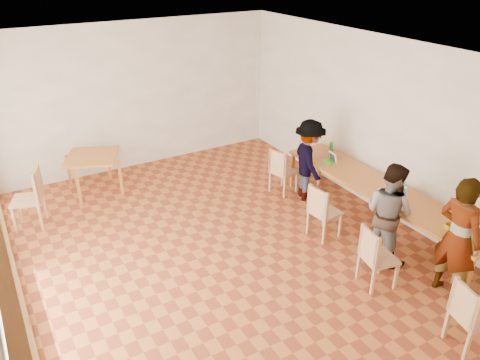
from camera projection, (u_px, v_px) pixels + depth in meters
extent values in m
plane|color=#AB5829|center=(233.00, 257.00, 7.14)|extent=(8.00, 8.00, 0.00)
cube|color=white|center=(137.00, 97.00, 9.56)|extent=(6.00, 0.10, 3.00)
cube|color=white|center=(388.00, 130.00, 7.82)|extent=(0.10, 8.00, 3.00)
cube|color=white|center=(232.00, 57.00, 5.79)|extent=(6.00, 8.00, 0.04)
cube|color=#C67D2C|center=(381.00, 189.00, 7.58)|extent=(0.80, 4.00, 0.05)
cube|color=#C67D2C|center=(468.00, 280.00, 6.10)|extent=(0.06, 0.06, 0.70)
cube|color=#C67D2C|center=(292.00, 170.00, 9.09)|extent=(0.06, 0.06, 0.70)
cube|color=#C67D2C|center=(320.00, 163.00, 9.40)|extent=(0.06, 0.06, 0.70)
cube|color=#C67D2C|center=(92.00, 157.00, 8.74)|extent=(0.90, 0.90, 0.05)
cube|color=#C67D2C|center=(78.00, 188.00, 8.43)|extent=(0.05, 0.05, 0.70)
cube|color=#C67D2C|center=(69.00, 172.00, 9.03)|extent=(0.05, 0.05, 0.70)
cube|color=#C67D2C|center=(121.00, 178.00, 8.78)|extent=(0.05, 0.05, 0.70)
cube|color=#C67D2C|center=(109.00, 163.00, 9.38)|extent=(0.05, 0.05, 0.70)
cube|color=tan|center=(474.00, 317.00, 5.36)|extent=(0.51, 0.51, 0.04)
cube|color=tan|center=(464.00, 304.00, 5.21)|extent=(0.15, 0.42, 0.44)
cube|color=tan|center=(379.00, 258.00, 6.38)|extent=(0.50, 0.50, 0.04)
cube|color=tan|center=(369.00, 246.00, 6.22)|extent=(0.13, 0.42, 0.44)
cube|color=tan|center=(325.00, 212.00, 7.49)|extent=(0.47, 0.47, 0.04)
cube|color=tan|center=(318.00, 202.00, 7.28)|extent=(0.08, 0.43, 0.45)
cube|color=tan|center=(284.00, 171.00, 8.86)|extent=(0.51, 0.51, 0.04)
cube|color=tan|center=(278.00, 163.00, 8.63)|extent=(0.14, 0.42, 0.44)
cube|color=tan|center=(27.00, 200.00, 7.74)|extent=(0.61, 0.61, 0.05)
cube|color=tan|center=(38.00, 184.00, 7.65)|extent=(0.20, 0.47, 0.50)
imported|color=gray|center=(458.00, 238.00, 6.03)|extent=(0.43, 0.65, 1.75)
imported|color=gray|center=(388.00, 213.00, 6.80)|extent=(0.69, 0.83, 1.56)
imported|color=gray|center=(309.00, 160.00, 8.49)|extent=(0.85, 1.12, 1.53)
cube|color=#4DD628|center=(480.00, 241.00, 6.16)|extent=(0.23, 0.28, 0.03)
cube|color=#4DD628|center=(397.00, 196.00, 7.28)|extent=(0.24, 0.29, 0.03)
cube|color=white|center=(403.00, 190.00, 7.26)|extent=(0.13, 0.24, 0.21)
cube|color=#4DD628|center=(329.00, 162.00, 8.44)|extent=(0.19, 0.25, 0.02)
cube|color=white|center=(333.00, 157.00, 8.43)|extent=(0.09, 0.21, 0.19)
imported|color=#C59611|center=(449.00, 228.00, 6.39)|extent=(0.17, 0.17, 0.10)
cylinder|color=#1F6F24|center=(331.00, 149.00, 8.65)|extent=(0.07, 0.07, 0.28)
cylinder|color=silver|center=(309.00, 156.00, 8.60)|extent=(0.07, 0.07, 0.09)
cylinder|color=white|center=(381.00, 190.00, 7.42)|extent=(0.08, 0.08, 0.06)
cube|color=#D74899|center=(408.00, 209.00, 6.93)|extent=(0.05, 0.10, 0.01)
cube|color=black|center=(393.00, 198.00, 7.15)|extent=(0.16, 0.26, 0.09)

